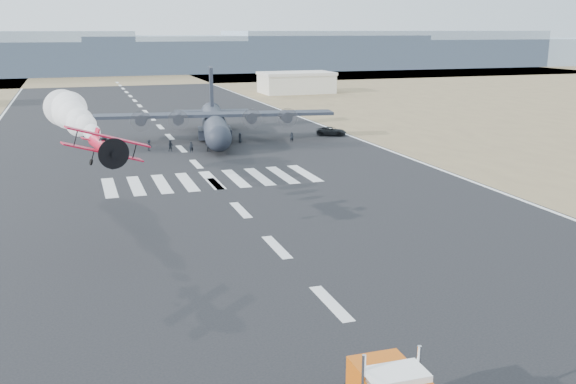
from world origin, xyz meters
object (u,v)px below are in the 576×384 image
crew_c (149,145)px  crew_f (209,146)px  crew_a (292,137)px  crew_b (218,145)px  aerobatic_biplane (104,146)px  transport_aircraft (214,122)px  support_vehicle (331,131)px  crew_g (191,147)px  crew_h (171,146)px  hangar_right (296,82)px  crew_d (224,140)px  crew_e (240,138)px

crew_c → crew_f: (8.38, -3.59, 0.06)m
crew_a → crew_b: size_ratio=0.97×
aerobatic_biplane → crew_b: 45.50m
transport_aircraft → support_vehicle: transport_aircraft is taller
crew_g → crew_h: size_ratio=0.95×
crew_a → crew_f: 14.75m
transport_aircraft → support_vehicle: size_ratio=7.60×
transport_aircraft → crew_f: 11.26m
hangar_right → crew_f: hangar_right is taller
crew_b → crew_h: size_ratio=1.02×
aerobatic_biplane → crew_d: (20.16, 44.76, -7.85)m
aerobatic_biplane → crew_c: size_ratio=4.07×
crew_d → crew_f: size_ratio=0.90×
crew_a → crew_d: (-10.90, 0.83, -0.05)m
aerobatic_biplane → crew_f: aerobatic_biplane is taller
crew_h → crew_d: bearing=26.6°
hangar_right → transport_aircraft: size_ratio=0.53×
transport_aircraft → aerobatic_biplane: bearing=-101.4°
hangar_right → crew_e: (-36.09, -75.38, -2.22)m
crew_d → support_vehicle: bearing=-13.9°
support_vehicle → crew_b: 22.85m
support_vehicle → crew_h: 29.22m
crew_g → transport_aircraft: bearing=66.7°
crew_h → transport_aircraft: bearing=55.9°
crew_a → crew_c: bearing=9.8°
aerobatic_biplane → crew_e: bearing=57.3°
transport_aircraft → crew_a: (11.09, -7.04, -2.05)m
crew_f → hangar_right: bearing=-69.8°
hangar_right → crew_f: bearing=-117.5°
hangar_right → crew_g: size_ratio=12.69×
crew_g → crew_b: bearing=14.0°
crew_d → crew_g: crew_g is taller
crew_a → crew_e: crew_a is taller
crew_c → crew_g: 6.83m
support_vehicle → crew_h: crew_h is taller
hangar_right → crew_g: hangar_right is taller
support_vehicle → crew_e: size_ratio=3.24×
crew_c → transport_aircraft: bearing=-108.4°
hangar_right → crew_f: (-42.47, -81.40, -2.13)m
hangar_right → crew_a: (-28.15, -77.85, -2.17)m
aerobatic_biplane → crew_e: 52.42m
support_vehicle → crew_a: bearing=146.1°
crew_b → crew_e: (4.78, 5.47, -0.08)m
crew_a → crew_g: crew_a is taller
crew_a → hangar_right: bearing=-100.0°
transport_aircraft → crew_g: (-5.86, -10.68, -2.08)m
hangar_right → crew_g: 93.16m
crew_b → crew_e: size_ratio=1.10×
crew_a → crew_d: crew_a is taller
crew_e → support_vehicle: bearing=99.6°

